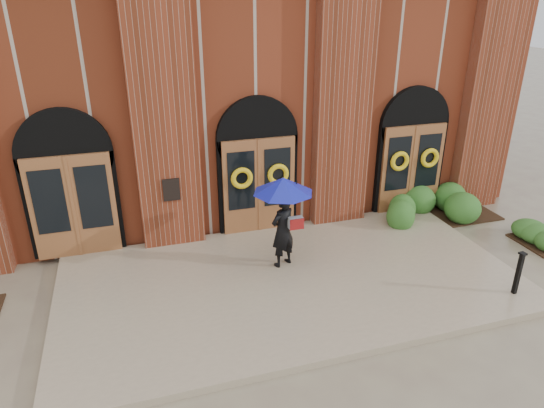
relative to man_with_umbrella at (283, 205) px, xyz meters
name	(u,v)px	position (x,y,z in m)	size (l,w,h in m)	color
ground	(293,287)	(0.00, -0.78, -1.66)	(90.00, 90.00, 0.00)	gray
landing	(291,281)	(0.00, -0.63, -1.59)	(10.00, 5.30, 0.15)	tan
church_building	(211,70)	(0.00, 8.01, 1.84)	(16.20, 12.53, 7.00)	maroon
man_with_umbrella	(283,205)	(0.00, 0.00, 0.00)	(1.78, 1.78, 2.16)	black
metal_post	(519,272)	(4.30, -2.58, -1.00)	(0.14, 0.14, 0.97)	black
hedge_wall_right	(438,204)	(5.20, 1.42, -1.25)	(3.20, 1.28, 0.82)	#2C5C20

